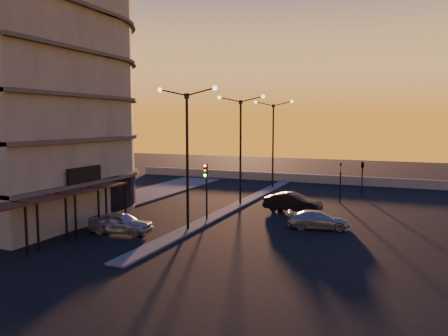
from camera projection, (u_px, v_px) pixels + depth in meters
ground at (188, 230)px, 29.22m from camera, size 120.00×120.00×0.00m
sidewalk_west at (99, 207)px, 36.91m from camera, size 5.00×40.00×0.12m
median at (240, 204)px, 38.39m from camera, size 1.20×36.00×0.12m
parapet at (303, 178)px, 52.26m from camera, size 44.00×0.50×1.00m
building at (24, 60)px, 33.35m from camera, size 14.35×17.08×25.00m
streetlamp_near at (187, 147)px, 28.63m from camera, size 4.32×0.32×9.51m
streetlamp_mid at (241, 141)px, 37.80m from camera, size 4.32×0.32×9.51m
streetlamp_far at (273, 137)px, 46.98m from camera, size 4.32×0.32×9.51m
traffic_light_main at (206, 182)px, 31.55m from camera, size 0.28×0.44×4.25m
signal_east_a at (340, 182)px, 38.79m from camera, size 0.13×0.16×3.60m
signal_east_b at (363, 165)px, 41.76m from camera, size 0.42×1.99×3.60m
car_hatchback at (121, 223)px, 28.34m from camera, size 4.34×2.21×1.42m
car_sedan at (293, 202)px, 35.20m from camera, size 4.69×1.93×1.51m
car_wagon at (319, 220)px, 29.61m from camera, size 4.44×2.59×1.21m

